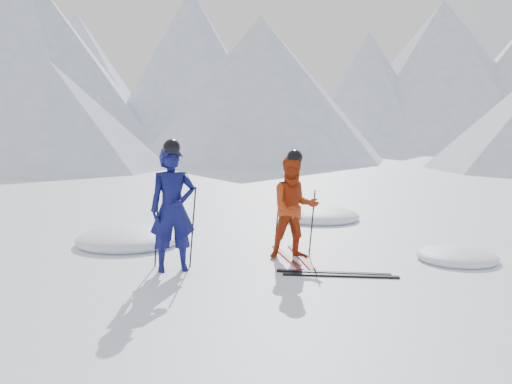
{
  "coord_description": "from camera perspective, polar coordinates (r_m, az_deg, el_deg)",
  "views": [
    {
      "loc": [
        -1.09,
        -8.5,
        2.21
      ],
      "look_at": [
        -1.93,
        0.5,
        1.1
      ],
      "focal_mm": 38.0,
      "sensor_mm": 36.0,
      "label": 1
    }
  ],
  "objects": [
    {
      "name": "pole_blue_right",
      "position": [
        8.54,
        -6.68,
        -3.68
      ],
      "size": [
        0.13,
        0.07,
        1.27
      ],
      "primitive_type": "cylinder",
      "rotation": [
        -0.04,
        0.08,
        0.0
      ],
      "color": "black",
      "rests_on": "ground"
    },
    {
      "name": "ski_loose_a",
      "position": [
        8.3,
        8.14,
        -8.41
      ],
      "size": [
        1.7,
        0.17,
        0.03
      ],
      "primitive_type": "cube",
      "rotation": [
        0.0,
        0.0,
        1.52
      ],
      "color": "black",
      "rests_on": "ground"
    },
    {
      "name": "ski_worn_right",
      "position": [
        9.18,
        4.76,
        -6.87
      ],
      "size": [
        0.48,
        1.67,
        0.03
      ],
      "primitive_type": "cube",
      "rotation": [
        0.0,
        0.0,
        0.24
      ],
      "color": "black",
      "rests_on": "ground"
    },
    {
      "name": "skier_blue",
      "position": [
        8.3,
        -8.76,
        -1.8
      ],
      "size": [
        0.81,
        0.68,
        1.9
      ],
      "primitive_type": "imported",
      "rotation": [
        0.0,
        0.0,
        0.39
      ],
      "color": "#0B0E47",
      "rests_on": "ground"
    },
    {
      "name": "snow_lumps",
      "position": [
        11.11,
        -0.17,
        -4.48
      ],
      "size": [
        7.44,
        5.31,
        0.43
      ],
      "color": "white",
      "rests_on": "ground"
    },
    {
      "name": "ground",
      "position": [
        8.85,
        12.34,
        -7.62
      ],
      "size": [
        160.0,
        160.0,
        0.0
      ],
      "primitive_type": "plane",
      "color": "white",
      "rests_on": "ground"
    },
    {
      "name": "pole_red_right",
      "position": [
        9.21,
        5.92,
        -3.3
      ],
      "size": [
        0.12,
        0.08,
        1.14
      ],
      "primitive_type": "cylinder",
      "rotation": [
        -0.05,
        0.08,
        0.0
      ],
      "color": "black",
      "rests_on": "ground"
    },
    {
      "name": "pole_blue_left",
      "position": [
        8.57,
        -10.42,
        -3.71
      ],
      "size": [
        0.13,
        0.09,
        1.27
      ],
      "primitive_type": "cylinder",
      "rotation": [
        0.05,
        0.08,
        0.0
      ],
      "color": "black",
      "rests_on": "ground"
    },
    {
      "name": "pole_red_left",
      "position": [
        9.32,
        2.22,
        -3.14
      ],
      "size": [
        0.12,
        0.09,
        1.14
      ],
      "primitive_type": "cylinder",
      "rotation": [
        0.06,
        0.08,
        0.0
      ],
      "color": "black",
      "rests_on": "ground"
    },
    {
      "name": "ski_worn_left",
      "position": [
        9.18,
        3.25,
        -6.84
      ],
      "size": [
        0.6,
        1.65,
        0.03
      ],
      "primitive_type": "cube",
      "rotation": [
        0.0,
        0.0,
        0.31
      ],
      "color": "black",
      "rests_on": "ground"
    },
    {
      "name": "ski_loose_b",
      "position": [
        8.16,
        8.9,
        -8.69
      ],
      "size": [
        1.7,
        0.12,
        0.03
      ],
      "primitive_type": "cube",
      "rotation": [
        0.0,
        0.0,
        1.56
      ],
      "color": "black",
      "rests_on": "ground"
    },
    {
      "name": "skier_red",
      "position": [
        9.01,
        4.05,
        -1.66
      ],
      "size": [
        0.97,
        0.85,
        1.71
      ],
      "primitive_type": "imported",
      "rotation": [
        0.0,
        0.0,
        0.27
      ],
      "color": "#A8300D",
      "rests_on": "ground"
    },
    {
      "name": "mountain_range",
      "position": [
        44.56,
        14.45,
        12.58
      ],
      "size": [
        106.15,
        62.94,
        15.53
      ],
      "color": "#B2BCD1",
      "rests_on": "ground"
    }
  ]
}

